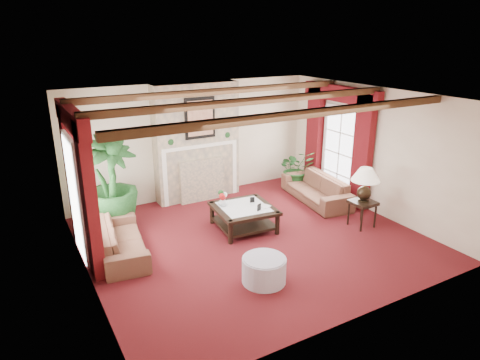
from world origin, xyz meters
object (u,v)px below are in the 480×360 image
potted_palm (113,202)px  ottoman (264,270)px  sofa_left (121,235)px  sofa_right (316,185)px  side_table (362,214)px  coffee_table (244,218)px

potted_palm → ottoman: size_ratio=3.03×
potted_palm → ottoman: 3.61m
sofa_left → sofa_right: size_ratio=0.93×
side_table → coffee_table: bearing=153.4°
coffee_table → sofa_right: bearing=17.7°
sofa_left → ottoman: sofa_left is taller
potted_palm → coffee_table: potted_palm is taller
potted_palm → coffee_table: (2.24, -1.40, -0.29)m
potted_palm → coffee_table: bearing=-32.0°
sofa_left → ottoman: (1.72, -2.02, -0.16)m
sofa_right → potted_palm: size_ratio=0.98×
potted_palm → coffee_table: 2.65m
sofa_right → side_table: bearing=4.6°
potted_palm → side_table: size_ratio=3.90×
potted_palm → ottoman: bearing=-64.5°
sofa_right → potted_palm: (-4.46, 0.92, 0.13)m
sofa_right → potted_palm: potted_palm is taller
potted_palm → ottoman: potted_palm is taller
sofa_left → sofa_right: 4.64m
sofa_right → ottoman: (-2.92, -2.33, -0.19)m
side_table → sofa_left: bearing=164.6°
sofa_left → coffee_table: bearing=-86.2°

